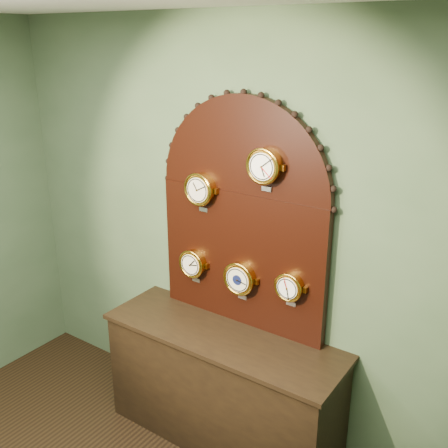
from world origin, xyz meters
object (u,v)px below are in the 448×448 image
Objects in this scene: roman_clock at (200,189)px; hygrometer at (193,263)px; tide_clock at (290,287)px; barometer at (240,278)px; shop_counter at (222,389)px; display_board at (242,208)px; arabic_clock at (264,166)px.

hygrometer is at bearing 179.62° from roman_clock.
tide_clock is (0.67, 0.00, -0.50)m from roman_clock.
barometer reaches higher than hygrometer.
barometer is at bearing -179.80° from tide_clock.
hygrometer is 0.74m from tide_clock.
roman_clock reaches higher than barometer.
roman_clock reaches higher than shop_counter.
display_board is at bearing 10.63° from hygrometer.
hygrometer is 1.07× the size of tide_clock.
barometer is (0.03, 0.15, 0.78)m from shop_counter.
display_board is 5.66× the size of roman_clock.
arabic_clock is at bearing -179.73° from tide_clock.
shop_counter is at bearing -23.69° from hygrometer.
roman_clock reaches higher than tide_clock.
display_board reaches higher than shop_counter.
shop_counter is 5.93× the size of arabic_clock.
display_board is 0.37m from arabic_clock.
tide_clock is (0.36, 0.00, 0.04)m from barometer.
roman_clock reaches higher than hygrometer.
tide_clock is (0.20, 0.00, -0.72)m from arabic_clock.
arabic_clock reaches higher than tide_clock.
tide_clock is at bearing 0.20° from barometer.
hygrometer is at bearing 179.88° from barometer.
shop_counter is 5.92× the size of roman_clock.
arabic_clock is (0.47, 0.00, 0.22)m from roman_clock.
tide_clock is at bearing 0.08° from roman_clock.
shop_counter is at bearing -28.82° from roman_clock.
arabic_clock is 0.98× the size of barometer.
arabic_clock is 0.78m from barometer.
barometer is (0.03, -0.07, -0.45)m from display_board.
hygrometer is at bearing 156.31° from shop_counter.
tide_clock is at bearing 0.04° from hygrometer.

